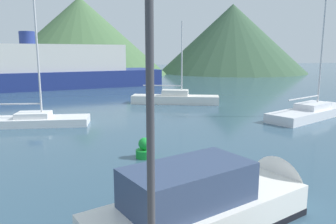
{
  "coord_description": "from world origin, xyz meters",
  "views": [
    {
      "loc": [
        -5.94,
        -3.97,
        4.6
      ],
      "look_at": [
        -0.89,
        14.0,
        1.2
      ],
      "focal_mm": 35.0,
      "sensor_mm": 36.0,
      "label": 1
    }
  ],
  "objects_px": {
    "motorboat_near": "(218,203)",
    "sailboat_middle": "(34,119)",
    "ferry_distant": "(29,69)",
    "sailboat_outer": "(312,111)",
    "buoy_marker": "(145,149)",
    "streetlamp": "(150,57)",
    "sailboat_inner": "(175,98)"
  },
  "relations": [
    {
      "from": "sailboat_middle",
      "to": "buoy_marker",
      "type": "height_order",
      "value": "sailboat_middle"
    },
    {
      "from": "streetlamp",
      "to": "ferry_distant",
      "type": "bearing_deg",
      "value": 99.26
    },
    {
      "from": "motorboat_near",
      "to": "ferry_distant",
      "type": "xyz_separation_m",
      "value": [
        -9.18,
        37.89,
        1.85
      ]
    },
    {
      "from": "sailboat_inner",
      "to": "sailboat_middle",
      "type": "relative_size",
      "value": 0.77
    },
    {
      "from": "sailboat_middle",
      "to": "sailboat_inner",
      "type": "bearing_deg",
      "value": 37.43
    },
    {
      "from": "streetlamp",
      "to": "sailboat_middle",
      "type": "height_order",
      "value": "sailboat_middle"
    },
    {
      "from": "streetlamp",
      "to": "sailboat_inner",
      "type": "xyz_separation_m",
      "value": [
        7.64,
        23.84,
        -4.06
      ]
    },
    {
      "from": "streetlamp",
      "to": "buoy_marker",
      "type": "height_order",
      "value": "streetlamp"
    },
    {
      "from": "motorboat_near",
      "to": "sailboat_outer",
      "type": "relative_size",
      "value": 0.83
    },
    {
      "from": "streetlamp",
      "to": "sailboat_outer",
      "type": "bearing_deg",
      "value": 44.45
    },
    {
      "from": "ferry_distant",
      "to": "motorboat_near",
      "type": "bearing_deg",
      "value": -87.53
    },
    {
      "from": "sailboat_middle",
      "to": "sailboat_outer",
      "type": "distance_m",
      "value": 19.23
    },
    {
      "from": "streetlamp",
      "to": "sailboat_middle",
      "type": "xyz_separation_m",
      "value": [
        -3.72,
        17.61,
        -4.14
      ]
    },
    {
      "from": "ferry_distant",
      "to": "buoy_marker",
      "type": "distance_m",
      "value": 32.88
    },
    {
      "from": "streetlamp",
      "to": "motorboat_near",
      "type": "xyz_separation_m",
      "value": [
        2.51,
        3.03,
        -3.92
      ]
    },
    {
      "from": "sailboat_inner",
      "to": "ferry_distant",
      "type": "relative_size",
      "value": 0.23
    },
    {
      "from": "sailboat_outer",
      "to": "sailboat_inner",
      "type": "bearing_deg",
      "value": 107.79
    },
    {
      "from": "ferry_distant",
      "to": "buoy_marker",
      "type": "bearing_deg",
      "value": -86.22
    },
    {
      "from": "motorboat_near",
      "to": "sailboat_middle",
      "type": "xyz_separation_m",
      "value": [
        -6.23,
        14.57,
        -0.23
      ]
    },
    {
      "from": "sailboat_outer",
      "to": "ferry_distant",
      "type": "height_order",
      "value": "sailboat_outer"
    },
    {
      "from": "sailboat_outer",
      "to": "buoy_marker",
      "type": "height_order",
      "value": "sailboat_outer"
    },
    {
      "from": "motorboat_near",
      "to": "sailboat_middle",
      "type": "relative_size",
      "value": 0.72
    },
    {
      "from": "sailboat_middle",
      "to": "sailboat_outer",
      "type": "height_order",
      "value": "sailboat_middle"
    },
    {
      "from": "motorboat_near",
      "to": "sailboat_middle",
      "type": "distance_m",
      "value": 15.85
    },
    {
      "from": "streetlamp",
      "to": "sailboat_middle",
      "type": "bearing_deg",
      "value": 101.93
    },
    {
      "from": "sailboat_middle",
      "to": "ferry_distant",
      "type": "xyz_separation_m",
      "value": [
        -2.96,
        23.32,
        2.08
      ]
    },
    {
      "from": "sailboat_middle",
      "to": "ferry_distant",
      "type": "bearing_deg",
      "value": 105.92
    },
    {
      "from": "sailboat_outer",
      "to": "buoy_marker",
      "type": "xyz_separation_m",
      "value": [
        -13.56,
        -5.83,
        -0.04
      ]
    },
    {
      "from": "motorboat_near",
      "to": "sailboat_inner",
      "type": "relative_size",
      "value": 0.94
    },
    {
      "from": "streetlamp",
      "to": "ferry_distant",
      "type": "height_order",
      "value": "ferry_distant"
    },
    {
      "from": "streetlamp",
      "to": "sailboat_inner",
      "type": "relative_size",
      "value": 0.64
    },
    {
      "from": "sailboat_outer",
      "to": "buoy_marker",
      "type": "distance_m",
      "value": 14.77
    }
  ]
}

